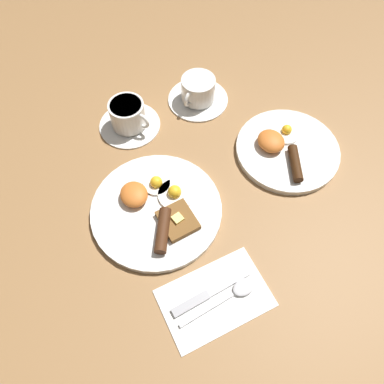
% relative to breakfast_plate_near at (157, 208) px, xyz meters
% --- Properties ---
extents(ground_plane, '(3.00, 3.00, 0.00)m').
position_rel_breakfast_plate_near_xyz_m(ground_plane, '(0.00, -0.00, -0.01)').
color(ground_plane, olive).
extents(breakfast_plate_near, '(0.28, 0.28, 0.04)m').
position_rel_breakfast_plate_near_xyz_m(breakfast_plate_near, '(0.00, 0.00, 0.00)').
color(breakfast_plate_near, white).
rests_on(breakfast_plate_near, ground_plane).
extents(breakfast_plate_far, '(0.24, 0.24, 0.05)m').
position_rel_breakfast_plate_near_xyz_m(breakfast_plate_far, '(-0.01, 0.34, -0.00)').
color(breakfast_plate_far, white).
rests_on(breakfast_plate_far, ground_plane).
extents(teacup_near, '(0.15, 0.15, 0.07)m').
position_rel_breakfast_plate_near_xyz_m(teacup_near, '(-0.25, 0.04, 0.02)').
color(teacup_near, white).
rests_on(teacup_near, ground_plane).
extents(teacup_far, '(0.16, 0.16, 0.07)m').
position_rel_breakfast_plate_near_xyz_m(teacup_far, '(-0.25, 0.23, 0.02)').
color(teacup_far, white).
rests_on(teacup_far, ground_plane).
extents(napkin, '(0.13, 0.20, 0.01)m').
position_rel_breakfast_plate_near_xyz_m(napkin, '(0.22, 0.02, -0.01)').
color(napkin, white).
rests_on(napkin, ground_plane).
extents(knife, '(0.03, 0.17, 0.01)m').
position_rel_breakfast_plate_near_xyz_m(knife, '(0.21, 0.01, -0.00)').
color(knife, silver).
rests_on(knife, napkin).
extents(spoon, '(0.04, 0.16, 0.01)m').
position_rel_breakfast_plate_near_xyz_m(spoon, '(0.23, 0.06, -0.00)').
color(spoon, silver).
rests_on(spoon, napkin).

